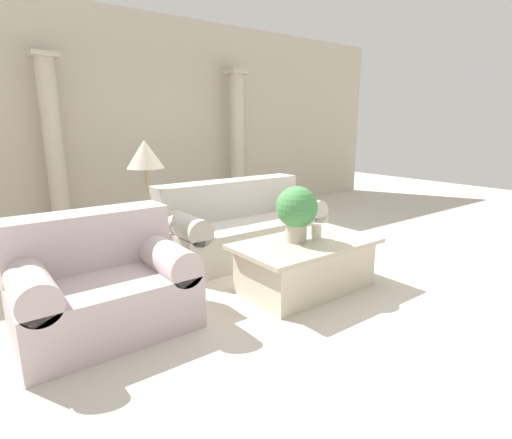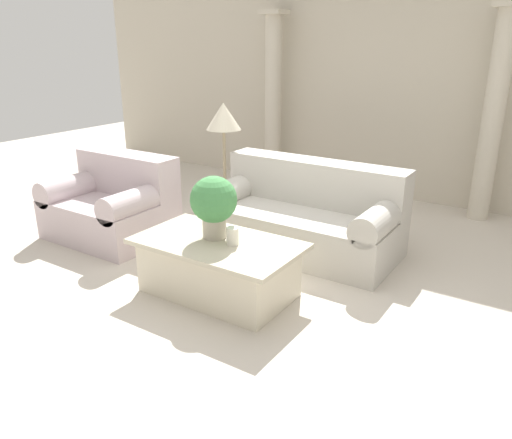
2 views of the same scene
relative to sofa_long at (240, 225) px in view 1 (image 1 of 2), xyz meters
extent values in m
plane|color=beige|center=(-0.07, -0.82, -0.35)|extent=(16.00, 16.00, 0.00)
cube|color=beige|center=(-0.07, 2.30, 1.25)|extent=(10.00, 0.06, 3.20)
cube|color=#B7B2A8|center=(0.00, -0.07, -0.14)|extent=(1.94, 0.94, 0.43)
cube|color=#B7B2A8|center=(0.00, 0.23, 0.30)|extent=(1.94, 0.33, 0.45)
cylinder|color=#B7B2A8|center=(-0.83, -0.07, 0.15)|extent=(0.28, 0.94, 0.28)
cylinder|color=#B7B2A8|center=(0.83, -0.07, 0.15)|extent=(0.28, 0.94, 0.28)
cube|color=#C2B0B3|center=(-1.91, -0.89, -0.14)|extent=(1.26, 0.94, 0.43)
cube|color=#C2B0B3|center=(-1.91, -0.58, 0.30)|extent=(1.26, 0.33, 0.45)
cylinder|color=#C2B0B3|center=(-2.40, -0.89, 0.15)|extent=(0.28, 0.94, 0.28)
cylinder|color=#C2B0B3|center=(-1.42, -0.89, 0.15)|extent=(0.28, 0.94, 0.28)
cube|color=beige|center=(-0.13, -1.28, -0.13)|extent=(1.21, 0.69, 0.44)
cube|color=#BCB398|center=(-0.13, -1.28, 0.10)|extent=(1.38, 0.79, 0.04)
cylinder|color=#B2A893|center=(-0.20, -1.22, 0.21)|extent=(0.20, 0.20, 0.17)
sphere|color=#428447|center=(-0.20, -1.22, 0.46)|extent=(0.39, 0.39, 0.39)
cylinder|color=silver|center=(0.02, -1.27, 0.20)|extent=(0.10, 0.10, 0.14)
cylinder|color=gray|center=(-1.10, 0.13, -0.34)|extent=(0.20, 0.20, 0.03)
cylinder|color=gray|center=(-1.10, 0.13, 0.22)|extent=(0.04, 0.04, 1.08)
cone|color=beige|center=(-1.10, 0.13, 0.90)|extent=(0.38, 0.38, 0.29)
cylinder|color=beige|center=(-1.59, 1.98, 0.83)|extent=(0.24, 0.24, 2.37)
cube|color=beige|center=(-1.59, 1.98, 2.05)|extent=(0.33, 0.33, 0.06)
cylinder|color=beige|center=(1.34, 1.98, 0.83)|extent=(0.24, 0.24, 2.37)
cube|color=beige|center=(1.34, 1.98, 2.05)|extent=(0.33, 0.33, 0.06)
camera|label=1|loc=(-2.70, -3.87, 1.21)|focal=28.00mm
camera|label=2|loc=(2.23, -4.29, 1.68)|focal=35.00mm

